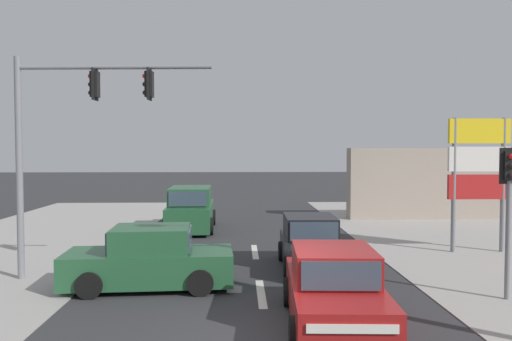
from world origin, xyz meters
name	(u,v)px	position (x,y,z in m)	size (l,w,h in m)	color
ground_plane	(268,340)	(0.00, 0.00, 0.00)	(140.00, 140.00, 0.00)	#303033
lane_dash_mid	(261,293)	(0.00, 3.00, 0.00)	(0.20, 2.40, 0.01)	silver
lane_dash_far	(255,252)	(0.00, 8.00, 0.00)	(0.20, 2.40, 0.01)	silver
traffic_signal_mast	(66,126)	(-5.15, 4.48, 4.15)	(5.28, 0.53, 6.00)	slate
pedestal_signal_right_kerb	(509,197)	(5.72, 2.27, 2.42)	(0.44, 0.30, 3.56)	slate
shopping_plaza_sign	(479,165)	(7.62, 7.65, 2.98)	(2.10, 0.16, 4.60)	slate
shopfront_wall_far	(465,183)	(11.00, 16.00, 1.80)	(12.00, 1.00, 3.60)	#A39384
hatchback_oncoming_near	(311,244)	(1.59, 5.61, 0.70)	(1.83, 3.66, 1.53)	black
sedan_crossing_left	(150,260)	(-2.81, 3.61, 0.70)	(4.32, 2.07, 1.56)	#235633
suv_oncoming_mid	(191,210)	(-2.67, 12.78, 0.88)	(2.12, 4.57, 1.90)	#235633
sedan_receding_far	(334,291)	(1.34, 0.69, 0.70)	(2.05, 4.32, 1.56)	maroon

